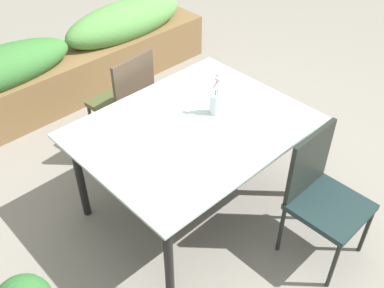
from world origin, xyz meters
The scene contains 6 objects.
ground_plane centered at (0.00, 0.00, 0.00)m, with size 12.00×12.00×0.00m, color gray.
dining_table centered at (-0.08, 0.00, 0.69)m, with size 1.50×1.17×0.76m.
chair_far_side centered at (-0.01, 0.85, 0.53)m, with size 0.46×0.46×0.94m.
chair_near_right centered at (0.26, -0.84, 0.52)m, with size 0.45×0.45×0.92m.
flower_vase centered at (0.14, 0.00, 0.87)m, with size 0.07×0.07×0.30m.
planter_box centered at (0.13, 1.96, 0.37)m, with size 3.12×0.56×0.78m.
Camera 1 is at (-1.71, -1.72, 2.56)m, focal length 41.78 mm.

